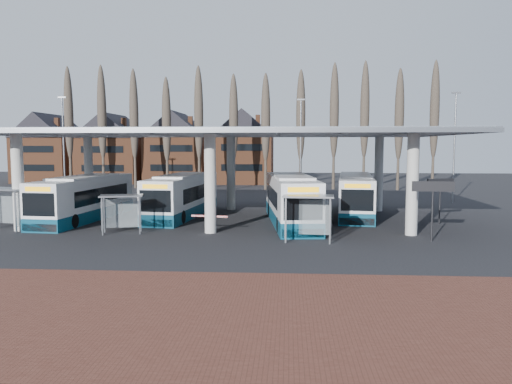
# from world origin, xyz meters

# --- Properties ---
(ground) EXTENTS (140.00, 140.00, 0.00)m
(ground) POSITION_xyz_m (0.00, 0.00, 0.00)
(ground) COLOR black
(ground) RESTS_ON ground
(brick_strip) EXTENTS (70.00, 10.00, 0.03)m
(brick_strip) POSITION_xyz_m (0.00, -12.00, 0.01)
(brick_strip) COLOR brown
(brick_strip) RESTS_ON ground
(station_canopy) EXTENTS (32.00, 16.00, 6.34)m
(station_canopy) POSITION_xyz_m (0.00, 8.00, 5.68)
(station_canopy) COLOR #B7B7B2
(station_canopy) RESTS_ON ground
(poplar_row) EXTENTS (45.10, 1.10, 14.50)m
(poplar_row) POSITION_xyz_m (0.00, 33.00, 8.78)
(poplar_row) COLOR #473D33
(poplar_row) RESTS_ON ground
(townhouse_row) EXTENTS (36.80, 10.30, 12.25)m
(townhouse_row) POSITION_xyz_m (-15.75, 44.00, 5.94)
(townhouse_row) COLOR brown
(townhouse_row) RESTS_ON ground
(lamp_post_a) EXTENTS (0.80, 0.16, 10.17)m
(lamp_post_a) POSITION_xyz_m (-18.00, 22.00, 5.34)
(lamp_post_a) COLOR slate
(lamp_post_a) RESTS_ON ground
(lamp_post_b) EXTENTS (0.80, 0.16, 10.17)m
(lamp_post_b) POSITION_xyz_m (6.00, 26.00, 5.34)
(lamp_post_b) COLOR slate
(lamp_post_b) RESTS_ON ground
(lamp_post_c) EXTENTS (0.80, 0.16, 10.17)m
(lamp_post_c) POSITION_xyz_m (20.00, 20.00, 5.34)
(lamp_post_c) COLOR slate
(lamp_post_c) RESTS_ON ground
(bus_0) EXTENTS (3.45, 11.49, 3.15)m
(bus_0) POSITION_xyz_m (-9.80, 7.36, 1.48)
(bus_0) COLOR silver
(bus_0) RESTS_ON ground
(bus_1) EXTENTS (3.56, 11.52, 3.15)m
(bus_1) POSITION_xyz_m (-3.21, 9.65, 1.48)
(bus_1) COLOR silver
(bus_1) RESTS_ON ground
(bus_2) EXTENTS (3.86, 12.12, 3.31)m
(bus_2) POSITION_xyz_m (4.89, 6.70, 1.56)
(bus_2) COLOR silver
(bus_2) RESTS_ON ground
(bus_3) EXTENTS (3.66, 11.47, 3.13)m
(bus_3) POSITION_xyz_m (9.85, 11.07, 1.48)
(bus_3) COLOR silver
(bus_3) RESTS_ON ground
(shelter_0) EXTENTS (3.09, 2.05, 2.64)m
(shelter_0) POSITION_xyz_m (-12.94, 2.90, 1.92)
(shelter_0) COLOR gray
(shelter_0) RESTS_ON ground
(shelter_1) EXTENTS (2.74, 1.81, 2.33)m
(shelter_1) POSITION_xyz_m (-5.35, 2.09, 1.70)
(shelter_1) COLOR gray
(shelter_1) RESTS_ON ground
(shelter_2) EXTENTS (2.89, 1.62, 2.58)m
(shelter_2) POSITION_xyz_m (5.82, 0.20, 1.88)
(shelter_2) COLOR gray
(shelter_2) RESTS_ON ground
(info_sign_0) EXTENTS (2.25, 0.21, 3.35)m
(info_sign_0) POSITION_xyz_m (12.63, 0.51, 2.81)
(info_sign_0) COLOR black
(info_sign_0) RESTS_ON ground
(info_sign_1) EXTENTS (1.97, 0.90, 3.10)m
(info_sign_1) POSITION_xyz_m (14.86, 6.66, 2.60)
(info_sign_1) COLOR black
(info_sign_1) RESTS_ON ground
(barrier) EXTENTS (2.30, 0.80, 1.15)m
(barrier) POSITION_xyz_m (-0.08, 2.80, 0.90)
(barrier) COLOR black
(barrier) RESTS_ON ground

